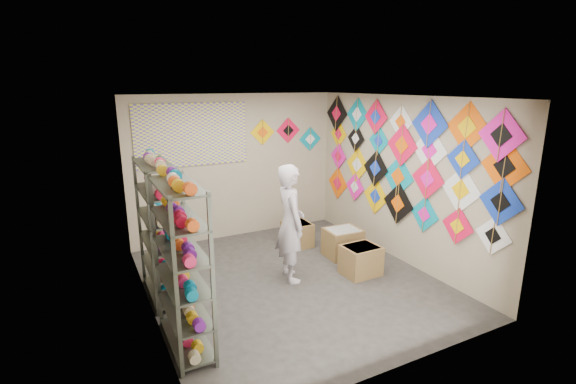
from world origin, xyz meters
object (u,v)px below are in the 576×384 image
shopkeeper (290,223)px  shelf_rack_front (182,267)px  carton_a (361,260)px  carton_c (297,234)px  shelf_rack_back (159,231)px  carton_b (343,243)px

shopkeeper → shelf_rack_front: bearing=125.6°
carton_a → carton_c: carton_a is taller
shelf_rack_back → carton_a: 3.02m
shelf_rack_back → shopkeeper: shelf_rack_back is taller
carton_a → shelf_rack_back: bearing=164.0°
shopkeeper → carton_a: size_ratio=3.21×
carton_a → shelf_rack_front: bearing=-170.3°
shelf_rack_back → carton_a: bearing=-14.4°
shelf_rack_front → carton_a: size_ratio=3.46×
shelf_rack_front → carton_a: bearing=11.3°
shelf_rack_front → carton_a: shelf_rack_front is taller
shelf_rack_front → shopkeeper: (1.81, 0.94, -0.07)m
shelf_rack_front → carton_b: size_ratio=3.25×
shelf_rack_back → carton_c: size_ratio=3.81×
shelf_rack_front → carton_a: 2.99m
shelf_rack_back → carton_b: size_ratio=3.25×
shelf_rack_front → shopkeeper: size_ratio=1.08×
shelf_rack_front → carton_b: bearing=23.2°
carton_b → carton_a: bearing=-99.8°
shelf_rack_back → carton_a: size_ratio=3.46×
shelf_rack_back → carton_a: (2.84, -0.73, -0.72)m
carton_b → carton_c: (-0.47, 0.77, -0.02)m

